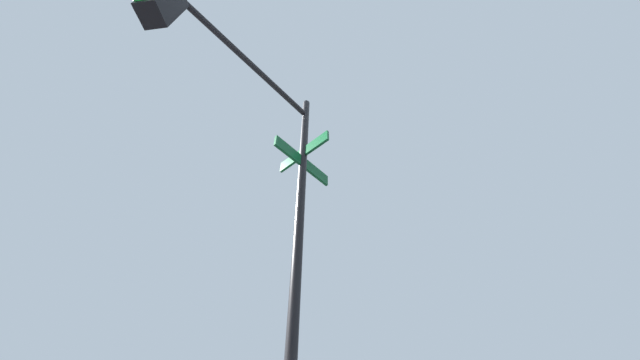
# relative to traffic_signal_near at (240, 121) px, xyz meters

# --- Properties ---
(traffic_signal_near) EXTENTS (2.02, 2.72, 6.06)m
(traffic_signal_near) POSITION_rel_traffic_signal_near_xyz_m (0.00, 0.00, 0.00)
(traffic_signal_near) COLOR black
(traffic_signal_near) RESTS_ON ground_plane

